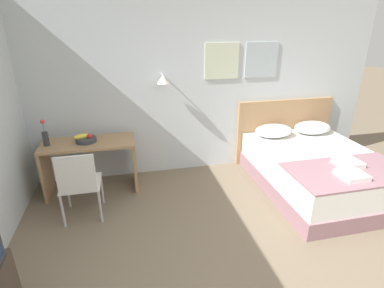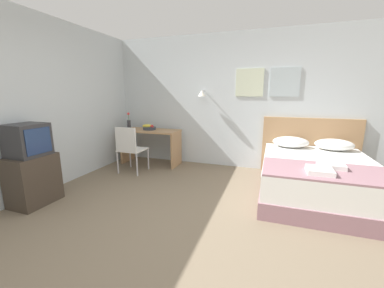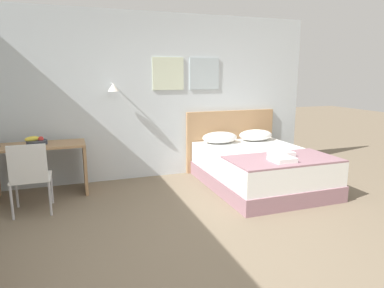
# 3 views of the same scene
# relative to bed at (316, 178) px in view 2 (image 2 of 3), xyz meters

# --- Properties ---
(ground_plane) EXTENTS (24.00, 24.00, 0.00)m
(ground_plane) POSITION_rel_bed_xyz_m (-1.49, -1.62, -0.28)
(ground_plane) COLOR #756651
(wall_back) EXTENTS (5.72, 0.31, 2.65)m
(wall_back) POSITION_rel_bed_xyz_m (-1.48, 1.09, 1.05)
(wall_back) COLOR silver
(wall_back) RESTS_ON ground_plane
(bed) EXTENTS (1.54, 2.00, 0.56)m
(bed) POSITION_rel_bed_xyz_m (0.00, 0.00, 0.00)
(bed) COLOR gray
(bed) RESTS_ON ground_plane
(headboard) EXTENTS (1.66, 0.06, 1.06)m
(headboard) POSITION_rel_bed_xyz_m (0.00, 1.03, 0.26)
(headboard) COLOR #A87F56
(headboard) RESTS_ON ground_plane
(pillow_left) EXTENTS (0.60, 0.41, 0.19)m
(pillow_left) POSITION_rel_bed_xyz_m (-0.34, 0.75, 0.38)
(pillow_left) COLOR white
(pillow_left) RESTS_ON bed
(pillow_right) EXTENTS (0.60, 0.41, 0.19)m
(pillow_right) POSITION_rel_bed_xyz_m (0.34, 0.75, 0.38)
(pillow_right) COLOR white
(pillow_right) RESTS_ON bed
(throw_blanket) EXTENTS (1.49, 0.80, 0.02)m
(throw_blanket) POSITION_rel_bed_xyz_m (0.00, -0.58, 0.29)
(throw_blanket) COLOR gray
(throw_blanket) RESTS_ON bed
(folded_towel_near_foot) EXTENTS (0.30, 0.27, 0.06)m
(folded_towel_near_foot) POSITION_rel_bed_xyz_m (0.07, -0.44, 0.34)
(folded_towel_near_foot) COLOR white
(folded_towel_near_foot) RESTS_ON throw_blanket
(folded_towel_mid_bed) EXTENTS (0.28, 0.29, 0.06)m
(folded_towel_mid_bed) POSITION_rel_bed_xyz_m (-0.11, -0.72, 0.34)
(folded_towel_mid_bed) COLOR white
(folded_towel_mid_bed) RESTS_ON throw_blanket
(desk) EXTENTS (1.22, 0.54, 0.74)m
(desk) POSITION_rel_bed_xyz_m (-3.11, 0.68, 0.24)
(desk) COLOR #A87F56
(desk) RESTS_ON ground_plane
(desk_chair) EXTENTS (0.46, 0.46, 0.90)m
(desk_chair) POSITION_rel_bed_xyz_m (-3.18, -0.01, 0.25)
(desk_chair) COLOR white
(desk_chair) RESTS_ON ground_plane
(fruit_bowl) EXTENTS (0.30, 0.27, 0.12)m
(fruit_bowl) POSITION_rel_bed_xyz_m (-3.14, 0.69, 0.51)
(fruit_bowl) COLOR #333842
(fruit_bowl) RESTS_ON desk
(flower_vase) EXTENTS (0.08, 0.08, 0.35)m
(flower_vase) POSITION_rel_bed_xyz_m (-3.62, 0.67, 0.59)
(flower_vase) COLOR #333338
(flower_vase) RESTS_ON desk
(tv_stand) EXTENTS (0.42, 0.57, 0.68)m
(tv_stand) POSITION_rel_bed_xyz_m (-3.72, -1.53, 0.07)
(tv_stand) COLOR #3D3328
(tv_stand) RESTS_ON ground_plane
(television) EXTENTS (0.41, 0.44, 0.43)m
(television) POSITION_rel_bed_xyz_m (-3.71, -1.53, 0.62)
(television) COLOR #2D2D30
(television) RESTS_ON tv_stand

